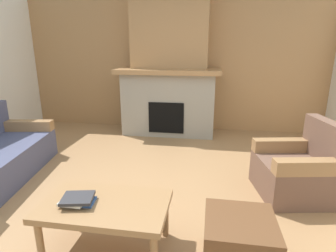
{
  "coord_description": "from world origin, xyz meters",
  "views": [
    {
      "loc": [
        0.79,
        -2.48,
        1.61
      ],
      "look_at": [
        0.29,
        0.63,
        0.7
      ],
      "focal_mm": 29.15,
      "sensor_mm": 36.0,
      "label": 1
    }
  ],
  "objects": [
    {
      "name": "fireplace",
      "position": [
        0.0,
        2.62,
        1.16
      ],
      "size": [
        1.9,
        0.82,
        2.7
      ],
      "color": "gray",
      "rests_on": "ground"
    },
    {
      "name": "coffee_table",
      "position": [
        0.0,
        -0.68,
        0.38
      ],
      "size": [
        1.0,
        0.6,
        0.43
      ],
      "color": "#997047",
      "rests_on": "ground"
    },
    {
      "name": "ottoman",
      "position": [
        1.05,
        -0.7,
        0.2
      ],
      "size": [
        0.52,
        0.52,
        0.4
      ],
      "primitive_type": "cube",
      "color": "brown",
      "rests_on": "ground"
    },
    {
      "name": "wall_back_wood_panel",
      "position": [
        0.0,
        3.0,
        1.35
      ],
      "size": [
        6.0,
        0.12,
        2.7
      ],
      "primitive_type": "cube",
      "color": "#A87A4C",
      "rests_on": "ground"
    },
    {
      "name": "armchair",
      "position": [
        1.8,
        0.5,
        0.29
      ],
      "size": [
        0.89,
        0.89,
        0.85
      ],
      "color": "brown",
      "rests_on": "ground"
    },
    {
      "name": "book_stack_near_edge",
      "position": [
        -0.21,
        -0.73,
        0.46
      ],
      "size": [
        0.27,
        0.24,
        0.06
      ],
      "color": "#335699",
      "rests_on": "coffee_table"
    },
    {
      "name": "ground",
      "position": [
        0.0,
        0.0,
        0.0
      ],
      "size": [
        9.0,
        9.0,
        0.0
      ],
      "primitive_type": "plane",
      "color": "#9E754C"
    }
  ]
}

